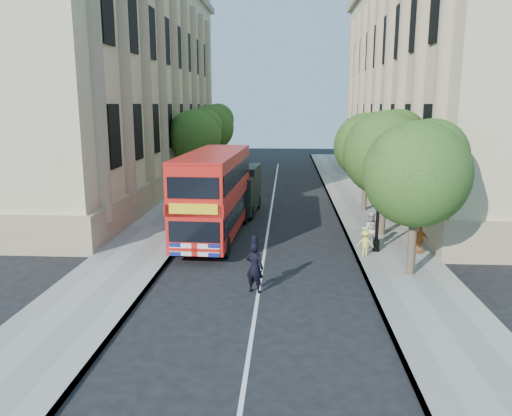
% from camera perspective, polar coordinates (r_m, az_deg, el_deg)
% --- Properties ---
extents(ground, '(120.00, 120.00, 0.00)m').
position_cam_1_polar(ground, '(17.15, 0.09, -10.80)').
color(ground, black).
rests_on(ground, ground).
extents(pavement_right, '(3.50, 80.00, 0.12)m').
position_cam_1_polar(pavement_right, '(27.05, 13.66, -2.52)').
color(pavement_right, gray).
rests_on(pavement_right, ground).
extents(pavement_left, '(3.50, 80.00, 0.12)m').
position_cam_1_polar(pavement_left, '(27.45, -10.71, -2.18)').
color(pavement_left, gray).
rests_on(pavement_left, ground).
extents(building_right, '(12.00, 38.00, 18.00)m').
position_cam_1_polar(building_right, '(41.89, 22.10, 14.26)').
color(building_right, '#C5B489').
rests_on(building_right, ground).
extents(building_left, '(12.00, 38.00, 18.00)m').
position_cam_1_polar(building_left, '(42.52, -17.35, 14.53)').
color(building_left, '#C5B489').
rests_on(building_left, ground).
extents(tree_right_near, '(4.00, 4.00, 6.08)m').
position_cam_1_polar(tree_right_near, '(19.60, 18.01, 4.36)').
color(tree_right_near, '#473828').
rests_on(tree_right_near, ground).
extents(tree_right_mid, '(4.20, 4.20, 6.37)m').
position_cam_1_polar(tree_right_mid, '(25.40, 14.72, 6.57)').
color(tree_right_mid, '#473828').
rests_on(tree_right_mid, ground).
extents(tree_right_far, '(4.00, 4.00, 6.15)m').
position_cam_1_polar(tree_right_far, '(31.31, 12.62, 7.35)').
color(tree_right_far, '#473828').
rests_on(tree_right_far, ground).
extents(tree_left_far, '(4.00, 4.00, 6.30)m').
position_cam_1_polar(tree_left_far, '(38.52, -6.88, 8.52)').
color(tree_left_far, '#473828').
rests_on(tree_left_far, ground).
extents(tree_left_back, '(4.20, 4.20, 6.65)m').
position_cam_1_polar(tree_left_back, '(46.39, -5.10, 9.43)').
color(tree_left_back, '#473828').
rests_on(tree_left_back, ground).
extents(lamp_post, '(0.32, 0.32, 5.16)m').
position_cam_1_polar(lamp_post, '(22.55, 13.82, 1.03)').
color(lamp_post, black).
rests_on(lamp_post, pavement_right).
extents(double_decker_bus, '(2.81, 9.22, 4.21)m').
position_cam_1_polar(double_decker_bus, '(24.68, -4.79, 1.81)').
color(double_decker_bus, red).
rests_on(double_decker_bus, ground).
extents(box_van, '(2.36, 5.12, 2.86)m').
position_cam_1_polar(box_van, '(30.34, -1.87, 1.94)').
color(box_van, black).
rests_on(box_van, ground).
extents(police_constable, '(0.79, 0.68, 1.84)m').
position_cam_1_polar(police_constable, '(17.77, -0.15, -6.82)').
color(police_constable, black).
rests_on(police_constable, ground).
extents(woman_pedestrian, '(0.87, 0.70, 1.69)m').
position_cam_1_polar(woman_pedestrian, '(23.38, 12.91, -2.43)').
color(woman_pedestrian, beige).
rests_on(woman_pedestrian, pavement_right).
extents(child_a, '(0.74, 0.35, 1.22)m').
position_cam_1_polar(child_a, '(23.11, 18.24, -3.50)').
color(child_a, '#CE6324').
rests_on(child_a, pavement_right).
extents(child_b, '(0.77, 0.49, 1.13)m').
position_cam_1_polar(child_b, '(22.20, 12.37, -3.92)').
color(child_b, '#E4E44E').
rests_on(child_b, pavement_right).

